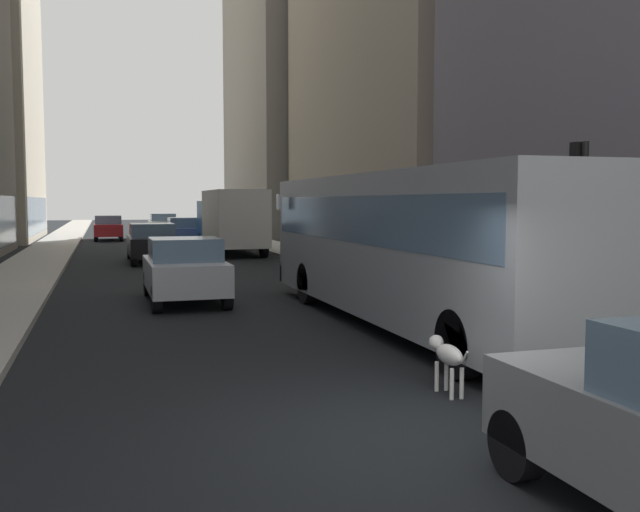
% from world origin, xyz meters
% --- Properties ---
extents(ground_plane, '(120.00, 120.00, 0.00)m').
position_xyz_m(ground_plane, '(0.00, 35.00, 0.00)').
color(ground_plane, black).
extents(sidewalk_left, '(2.40, 110.00, 0.15)m').
position_xyz_m(sidewalk_left, '(-5.70, 35.00, 0.07)').
color(sidewalk_left, '#ADA89E').
rests_on(sidewalk_left, ground).
extents(sidewalk_right, '(2.40, 110.00, 0.15)m').
position_xyz_m(sidewalk_right, '(5.70, 35.00, 0.07)').
color(sidewalk_right, '#ADA89E').
rests_on(sidewalk_right, ground).
extents(building_right_far, '(10.61, 15.86, 34.27)m').
position_xyz_m(building_right_far, '(11.90, 43.84, 17.13)').
color(building_right_far, gray).
rests_on(building_right_far, ground).
extents(transit_bus, '(2.78, 11.53, 3.05)m').
position_xyz_m(transit_bus, '(2.80, 6.32, 1.78)').
color(transit_bus, '#999EA3').
rests_on(transit_bus, ground).
extents(car_silver_sedan, '(1.81, 3.93, 1.62)m').
position_xyz_m(car_silver_sedan, '(-1.20, 10.95, 0.82)').
color(car_silver_sedan, '#B7BABF').
rests_on(car_silver_sedan, ground).
extents(car_red_coupe, '(1.76, 4.74, 1.62)m').
position_xyz_m(car_red_coupe, '(-2.80, 41.25, 0.82)').
color(car_red_coupe, red).
rests_on(car_red_coupe, ground).
extents(car_white_van, '(1.93, 4.22, 1.62)m').
position_xyz_m(car_white_van, '(1.20, 47.59, 0.82)').
color(car_white_van, silver).
rests_on(car_white_van, ground).
extents(car_black_suv, '(1.87, 4.71, 1.62)m').
position_xyz_m(car_black_suv, '(-1.20, 23.19, 0.83)').
color(car_black_suv, black).
rests_on(car_black_suv, ground).
extents(car_blue_hatchback, '(1.72, 4.06, 1.62)m').
position_xyz_m(car_blue_hatchback, '(1.20, 33.54, 0.82)').
color(car_blue_hatchback, '#4C6BB7').
rests_on(car_blue_hatchback, ground).
extents(box_truck, '(2.30, 7.50, 3.05)m').
position_xyz_m(box_truck, '(2.80, 26.95, 1.67)').
color(box_truck, '#19519E').
rests_on(box_truck, ground).
extents(dalmatian_dog, '(0.22, 0.96, 0.72)m').
position_xyz_m(dalmatian_dog, '(1.14, 1.52, 0.51)').
color(dalmatian_dog, white).
rests_on(dalmatian_dog, ground).
extents(traffic_light_near, '(0.24, 0.40, 3.40)m').
position_xyz_m(traffic_light_near, '(4.90, 3.80, 2.44)').
color(traffic_light_near, black).
rests_on(traffic_light_near, sidewalk_right).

